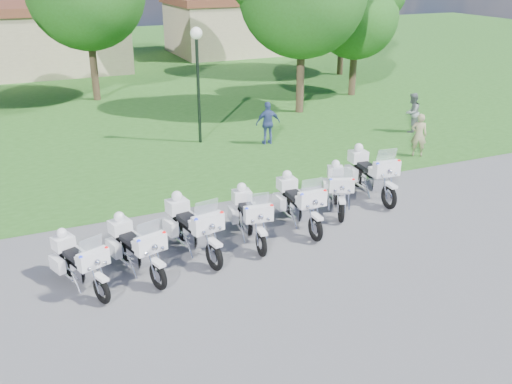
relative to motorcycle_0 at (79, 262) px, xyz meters
name	(u,v)px	position (x,y,z in m)	size (l,w,h in m)	color
ground	(304,238)	(5.55, 0.13, -0.60)	(100.00, 100.00, 0.00)	slate
grass_lawn	(110,68)	(5.55, 27.13, -0.59)	(100.00, 48.00, 0.01)	#2A5E1D
motorcycle_0	(79,262)	(0.00, 0.00, 0.00)	(1.16, 2.04, 1.43)	black
motorcycle_1	(136,247)	(1.26, 0.14, 0.04)	(1.13, 2.22, 1.52)	black
motorcycle_2	(192,227)	(2.72, 0.53, 0.09)	(1.08, 2.43, 1.64)	black
motorcycle_3	(250,215)	(4.26, 0.65, 0.04)	(0.90, 2.28, 1.54)	black
motorcycle_4	(299,202)	(5.76, 0.87, 0.07)	(0.80, 2.37, 1.59)	black
motorcycle_5	(338,188)	(7.31, 1.42, 0.02)	(1.29, 2.06, 1.49)	black
motorcycle_6	(371,173)	(8.71, 1.86, 0.12)	(0.93, 2.55, 1.71)	black
lamp_post	(197,57)	(5.75, 9.03, 2.68)	(0.44, 0.44, 4.36)	black
tree_3	(356,8)	(15.71, 13.89, 3.76)	(4.95, 4.22, 6.59)	#38281C
building_west	(6,39)	(-0.45, 28.13, 1.47)	(14.56, 8.32, 4.10)	tan
building_east	(246,24)	(16.55, 30.13, 1.47)	(11.44, 7.28, 4.10)	tan
bystander_a	(419,135)	(12.42, 4.29, 0.18)	(0.57, 0.37, 1.56)	tan
bystander_b	(412,113)	(14.16, 6.92, 0.21)	(0.78, 0.61, 1.61)	slate
bystander_c	(268,123)	(8.08, 7.79, 0.22)	(0.96, 0.40, 1.65)	#364881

